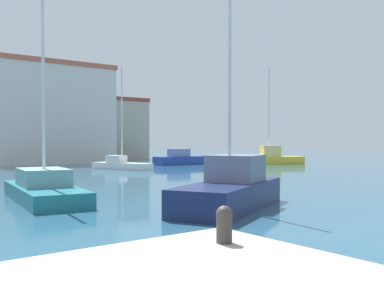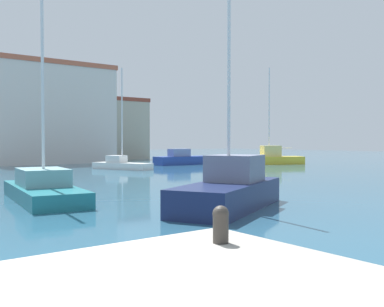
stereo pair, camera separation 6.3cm
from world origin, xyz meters
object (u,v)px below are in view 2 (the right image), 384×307
(sailboat_teal_far_right, at_px, (43,188))
(motorboat_blue_distant_east, at_px, (183,159))
(mooring_bollard, at_px, (221,223))
(sailboat_navy_distant_north, at_px, (230,189))
(sailboat_white_center_channel, at_px, (121,164))
(sailboat_yellow_far_left, at_px, (269,158))

(sailboat_teal_far_right, xyz_separation_m, motorboat_blue_distant_east, (20.90, 18.90, 0.03))
(mooring_bollard, relative_size, sailboat_navy_distant_north, 0.07)
(motorboat_blue_distant_east, bearing_deg, sailboat_white_center_channel, -162.06)
(sailboat_teal_far_right, xyz_separation_m, sailboat_white_center_channel, (12.28, 16.11, -0.04))
(sailboat_teal_far_right, xyz_separation_m, sailboat_navy_distant_north, (4.56, -6.16, 0.17))
(mooring_bollard, bearing_deg, motorboat_blue_distant_east, 54.47)
(sailboat_teal_far_right, relative_size, sailboat_yellow_far_left, 0.92)
(sailboat_teal_far_right, distance_m, sailboat_yellow_far_left, 31.75)
(sailboat_yellow_far_left, relative_size, sailboat_navy_distant_north, 1.34)
(sailboat_teal_far_right, bearing_deg, sailboat_white_center_channel, 52.68)
(mooring_bollard, relative_size, sailboat_teal_far_right, 0.06)
(sailboat_yellow_far_left, height_order, sailboat_navy_distant_north, sailboat_yellow_far_left)
(mooring_bollard, xyz_separation_m, sailboat_yellow_far_left, (30.50, 27.26, -0.62))
(sailboat_teal_far_right, bearing_deg, sailboat_yellow_far_left, 26.27)
(sailboat_teal_far_right, height_order, motorboat_blue_distant_east, sailboat_teal_far_right)
(mooring_bollard, xyz_separation_m, sailboat_navy_distant_north, (6.59, 7.05, -0.56))
(sailboat_white_center_channel, relative_size, sailboat_navy_distant_north, 1.16)
(mooring_bollard, distance_m, sailboat_navy_distant_north, 9.67)
(sailboat_teal_far_right, xyz_separation_m, sailboat_yellow_far_left, (28.47, 14.05, 0.11))
(sailboat_teal_far_right, distance_m, sailboat_white_center_channel, 20.26)
(mooring_bollard, xyz_separation_m, motorboat_blue_distant_east, (22.93, 32.11, -0.70))
(motorboat_blue_distant_east, height_order, sailboat_yellow_far_left, sailboat_yellow_far_left)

